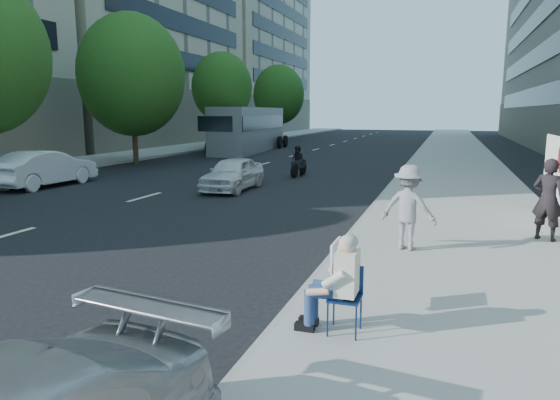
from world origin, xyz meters
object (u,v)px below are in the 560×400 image
at_px(jogger, 409,207).
at_px(white_sedan_near, 233,174).
at_px(pedestrian_woman, 548,199).
at_px(white_sedan_mid, 45,168).
at_px(protest_banner, 556,174).
at_px(bus, 250,130).
at_px(motorcycle, 298,163).
at_px(seated_protester, 337,277).

relative_size(jogger, white_sedan_near, 0.47).
xyz_separation_m(pedestrian_woman, white_sedan_mid, (-17.44, 3.76, -0.33)).
bearing_deg(protest_banner, bus, 128.37).
bearing_deg(white_sedan_mid, protest_banner, 176.28).
bearing_deg(white_sedan_near, motorcycle, 75.01).
height_order(white_sedan_mid, bus, bus).
xyz_separation_m(motorcycle, bus, (-7.91, 13.58, 1.00)).
relative_size(white_sedan_near, white_sedan_mid, 0.84).
xyz_separation_m(protest_banner, bus, (-17.12, 21.61, 0.23)).
bearing_deg(white_sedan_near, protest_banner, -18.25).
relative_size(white_sedan_mid, bus, 0.36).
bearing_deg(pedestrian_woman, white_sedan_near, -1.13).
distance_m(seated_protester, protest_banner, 9.08).
distance_m(jogger, bus, 28.97).
height_order(pedestrian_woman, white_sedan_mid, pedestrian_woman).
height_order(jogger, motorcycle, jogger).
height_order(seated_protester, pedestrian_woman, pedestrian_woman).
bearing_deg(pedestrian_woman, seated_protester, 87.81).
distance_m(seated_protester, white_sedan_near, 13.12).
height_order(seated_protester, bus, bus).
bearing_deg(jogger, bus, -48.63).
bearing_deg(protest_banner, white_sedan_mid, 174.69).
distance_m(white_sedan_near, motorcycle, 4.97).
xyz_separation_m(seated_protester, bus, (-13.22, 29.80, 0.76)).
bearing_deg(seated_protester, white_sedan_near, 119.73).
distance_m(white_sedan_near, bus, 19.62).
xyz_separation_m(jogger, pedestrian_woman, (2.85, 1.77, 0.03)).
distance_m(jogger, motorcycle, 13.27).
relative_size(pedestrian_woman, bus, 0.15).
xyz_separation_m(seated_protester, white_sedan_mid, (-14.03, 9.85, -0.15)).
bearing_deg(protest_banner, jogger, -130.83).
distance_m(jogger, white_sedan_near, 10.00).
distance_m(jogger, protest_banner, 5.12).
distance_m(pedestrian_woman, white_sedan_mid, 17.84).
relative_size(protest_banner, bus, 0.25).
relative_size(pedestrian_woman, white_sedan_near, 0.49).
height_order(seated_protester, motorcycle, seated_protester).
height_order(pedestrian_woman, white_sedan_near, pedestrian_woman).
bearing_deg(seated_protester, motorcycle, 108.14).
xyz_separation_m(jogger, white_sedan_mid, (-14.59, 5.53, -0.30)).
bearing_deg(white_sedan_near, seated_protester, -61.39).
relative_size(seated_protester, pedestrian_woman, 0.72).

